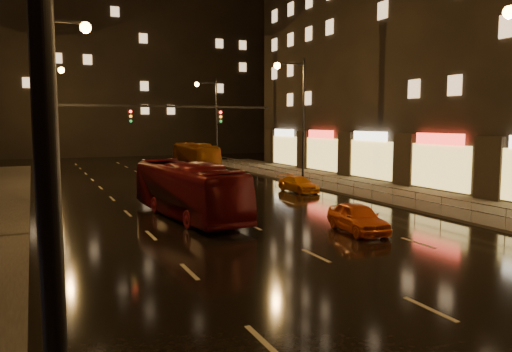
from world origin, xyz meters
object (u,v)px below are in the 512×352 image
Objects in this scene: bus_curb at (195,157)px; taxi_near at (358,218)px; bus_red at (188,190)px; taxi_far at (299,184)px.

taxi_near is at bearing -92.13° from bus_curb.
taxi_far is (10.22, 6.22, -0.91)m from bus_red.
bus_red is 2.66× the size of taxi_near.
bus_curb reaches higher than taxi_far.
taxi_far is (4.08, 13.01, -0.11)m from taxi_near.
bus_red is 9.19m from taxi_near.
taxi_near is at bearing -53.56° from bus_red.
bus_curb is 18.97m from taxi_far.
bus_red reaches higher than bus_curb.
bus_red is at bearing -153.89° from taxi_far.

